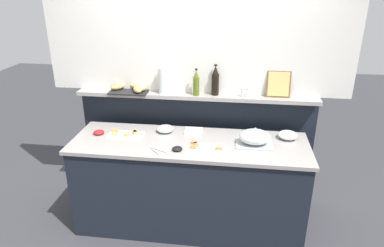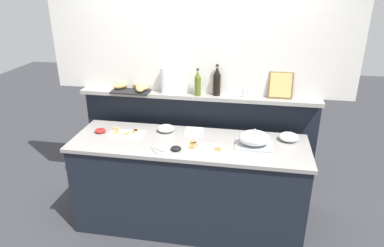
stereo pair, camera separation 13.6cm
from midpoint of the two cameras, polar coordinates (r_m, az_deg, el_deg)
name	(u,v)px [view 1 (the left image)]	position (r m, az deg, el deg)	size (l,w,h in m)	color
ground_plane	(196,191)	(4.31, -0.21, -10.83)	(12.00, 12.00, 0.00)	#38383D
buffet_counter	(189,184)	(3.55, -1.54, -9.80)	(2.24, 0.72, 0.94)	black
back_ledge_unit	(196,144)	(3.92, -0.35, -3.28)	(2.50, 0.22, 1.26)	black
upper_wall_panel	(197,26)	(3.58, -0.35, 15.47)	(3.10, 0.08, 1.34)	white
sandwich_platter_rear	(125,134)	(3.53, -11.86, -1.65)	(0.34, 0.17, 0.04)	white
sandwich_platter_side	(205,148)	(3.19, 0.84, -3.91)	(0.33, 0.19, 0.04)	white
serving_cloche	(255,137)	(3.28, 8.93, -2.26)	(0.34, 0.24, 0.17)	#B7BABF
glass_bowl_large	(165,129)	(3.53, -5.45, -0.92)	(0.17, 0.17, 0.07)	silver
glass_bowl_medium	(288,135)	(3.48, 14.15, -1.89)	(0.19, 0.19, 0.08)	silver
condiment_bowl_red	(177,149)	(3.16, -3.63, -4.10)	(0.09, 0.09, 0.03)	black
condiment_bowl_cream	(99,132)	(3.61, -15.88, -1.38)	(0.11, 0.11, 0.04)	red
serving_tongs	(156,150)	(3.18, -7.03, -4.30)	(0.17, 0.15, 0.01)	#B7BABF
napkin_stack	(193,131)	(3.52, -0.90, -1.24)	(0.17, 0.17, 0.02)	white
wine_bottle_dark	(215,81)	(3.58, 2.69, 6.83)	(0.08, 0.08, 0.32)	black
olive_oil_bottle	(196,83)	(3.57, -0.41, 6.48)	(0.06, 0.06, 0.28)	#56661E
salt_shaker	(243,92)	(3.58, 7.11, 5.00)	(0.03, 0.03, 0.09)	white
pepper_shaker	(247,93)	(3.58, 7.81, 4.97)	(0.03, 0.03, 0.09)	white
bread_basket	(134,88)	(3.78, -10.41, 5.66)	(0.42, 0.30, 0.08)	black
framed_picture	(279,84)	(3.61, 12.76, 6.24)	(0.24, 0.07, 0.27)	brown
water_carafe	(163,81)	(3.65, -5.78, 6.88)	(0.09, 0.09, 0.27)	silver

